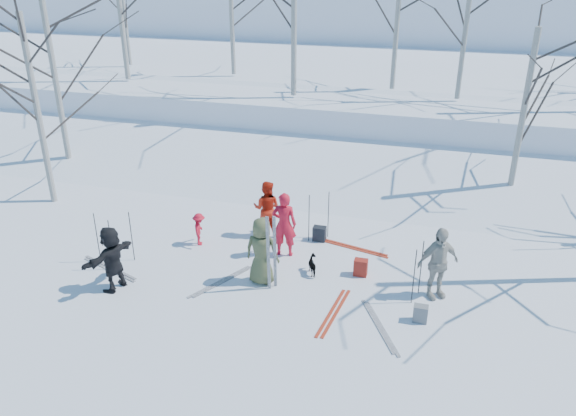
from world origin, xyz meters
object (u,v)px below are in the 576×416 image
(skier_cream_east, at_px, (438,263))
(skier_red_north, at_px, (284,224))
(dog, at_px, (314,265))
(skier_red_seated, at_px, (199,229))
(backpack_grey, at_px, (420,314))
(backpack_dark, at_px, (319,234))
(skier_olive_center, at_px, (262,251))
(skier_grey_west, at_px, (112,259))
(backpack_red, at_px, (361,267))
(skier_redor_behind, at_px, (267,208))

(skier_cream_east, bearing_deg, skier_red_north, 132.82)
(skier_cream_east, relative_size, dog, 3.26)
(skier_red_seated, xyz_separation_m, skier_cream_east, (6.11, -0.81, 0.41))
(backpack_grey, xyz_separation_m, backpack_dark, (-2.87, 2.97, 0.01))
(skier_olive_center, bearing_deg, backpack_grey, 173.28)
(skier_red_seated, bearing_deg, skier_grey_west, 139.79)
(skier_red_north, bearing_deg, skier_red_seated, -4.30)
(skier_red_seated, relative_size, backpack_red, 2.12)
(skier_olive_center, relative_size, skier_red_north, 0.96)
(skier_redor_behind, height_order, skier_cream_east, skier_cream_east)
(dog, bearing_deg, skier_red_seated, -40.36)
(skier_red_north, height_order, skier_cream_east, skier_red_north)
(skier_red_seated, distance_m, backpack_grey, 6.17)
(skier_red_seated, height_order, backpack_dark, skier_red_seated)
(skier_red_seated, bearing_deg, backpack_grey, -126.58)
(skier_redor_behind, xyz_separation_m, skier_grey_west, (-2.52, -3.58, 0.00))
(skier_olive_center, height_order, dog, skier_olive_center)
(dog, bearing_deg, skier_red_north, -66.56)
(skier_olive_center, height_order, skier_red_seated, skier_olive_center)
(skier_olive_center, distance_m, backpack_red, 2.45)
(skier_cream_east, bearing_deg, skier_red_seated, 138.74)
(skier_redor_behind, bearing_deg, dog, 132.77)
(skier_cream_east, xyz_separation_m, dog, (-2.85, 0.19, -0.63))
(skier_olive_center, bearing_deg, skier_red_seated, -29.02)
(backpack_grey, bearing_deg, dog, 154.23)
(skier_olive_center, xyz_separation_m, skier_cream_east, (3.93, 0.50, 0.03))
(backpack_dark, bearing_deg, skier_olive_center, -108.73)
(skier_red_north, bearing_deg, dog, 136.27)
(skier_red_north, height_order, backpack_red, skier_red_north)
(skier_redor_behind, xyz_separation_m, backpack_red, (2.83, -1.43, -0.57))
(backpack_grey, bearing_deg, skier_red_north, 150.98)
(skier_red_seated, distance_m, dog, 3.33)
(skier_red_north, distance_m, backpack_red, 2.21)
(skier_cream_east, bearing_deg, skier_olive_center, 153.58)
(skier_redor_behind, xyz_separation_m, dog, (1.73, -1.67, -0.56))
(skier_red_seated, height_order, skier_grey_west, skier_grey_west)
(skier_olive_center, bearing_deg, skier_red_north, -92.95)
(skier_cream_east, relative_size, backpack_grey, 4.49)
(skier_olive_center, distance_m, skier_red_seated, 2.58)
(backpack_red, distance_m, backpack_dark, 2.01)
(backpack_grey, bearing_deg, backpack_dark, 134.01)
(skier_olive_center, relative_size, skier_redor_behind, 1.05)
(skier_olive_center, relative_size, backpack_red, 3.91)
(skier_red_north, relative_size, skier_grey_west, 1.09)
(skier_red_seated, bearing_deg, backpack_dark, -88.78)
(skier_red_north, xyz_separation_m, backpack_red, (2.05, -0.48, -0.65))
(backpack_dark, bearing_deg, dog, -81.34)
(skier_red_north, height_order, skier_red_seated, skier_red_north)
(skier_red_north, bearing_deg, skier_redor_behind, -57.69)
(skier_red_seated, bearing_deg, skier_redor_behind, -74.29)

